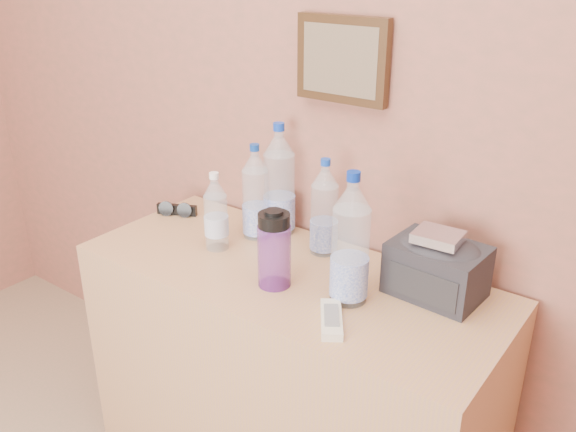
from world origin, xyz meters
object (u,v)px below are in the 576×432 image
object	(u,v)px
ac_remote	(331,319)
pet_large_a	(279,185)
dresser	(288,381)
nalgene_bottle	(274,249)
pet_small	(216,216)
pet_large_b	(256,197)
foil_packet	(438,237)
sunglasses	(177,210)
toiletry_bag	(437,267)
pet_large_d	(350,246)
pet_large_c	(324,212)

from	to	relation	value
ac_remote	pet_large_a	bearing A→B (deg)	-163.75
dresser	nalgene_bottle	size ratio (longest dim) A/B	5.65
pet_small	dresser	bearing A→B (deg)	1.43
pet_large_b	foil_packet	size ratio (longest dim) A/B	2.59
sunglasses	toiletry_bag	distance (m)	0.98
dresser	pet_large_d	xyz separation A→B (m)	(0.23, -0.03, 0.57)
sunglasses	foil_packet	world-z (taller)	foil_packet
pet_large_c	nalgene_bottle	bearing A→B (deg)	-89.72
pet_large_c	pet_small	distance (m)	0.34
toiletry_bag	pet_large_a	bearing A→B (deg)	177.08
dresser	pet_small	world-z (taller)	pet_small
dresser	pet_large_a	distance (m)	0.64
sunglasses	foil_packet	distance (m)	0.99
pet_large_d	sunglasses	bearing A→B (deg)	170.83
pet_large_b	pet_large_c	bearing A→B (deg)	8.24
ac_remote	foil_packet	size ratio (longest dim) A/B	1.36
pet_large_a	pet_large_d	xyz separation A→B (m)	(0.42, -0.24, -0.00)
nalgene_bottle	dresser	bearing A→B (deg)	100.09
pet_large_d	pet_small	distance (m)	0.51
pet_large_b	sunglasses	xyz separation A→B (m)	(-0.34, -0.03, -0.12)
toiletry_bag	foil_packet	distance (m)	0.10
dresser	pet_large_a	bearing A→B (deg)	132.23
pet_large_c	sunglasses	xyz separation A→B (m)	(-0.59, -0.07, -0.12)
foil_packet	pet_large_d	bearing A→B (deg)	-139.20
pet_small	ac_remote	distance (m)	0.56
nalgene_bottle	ac_remote	distance (m)	0.27
pet_large_b	sunglasses	size ratio (longest dim) A/B	2.16
pet_large_b	toiletry_bag	distance (m)	0.64
sunglasses	foil_packet	bearing A→B (deg)	-23.88
toiletry_bag	dresser	bearing A→B (deg)	-157.10
pet_large_a	pet_large_c	bearing A→B (deg)	-10.30
nalgene_bottle	sunglasses	xyz separation A→B (m)	(-0.59, 0.19, -0.09)
dresser	pet_large_b	xyz separation A→B (m)	(-0.23, 0.14, 0.55)
dresser	sunglasses	world-z (taller)	sunglasses
sunglasses	pet_large_c	bearing A→B (deg)	-18.51
foil_packet	ac_remote	bearing A→B (deg)	-118.50
pet_large_a	foil_packet	size ratio (longest dim) A/B	3.08
ac_remote	foil_packet	bearing A→B (deg)	116.98
sunglasses	pet_small	bearing A→B (deg)	-45.46
dresser	sunglasses	bearing A→B (deg)	169.88
pet_large_d	pet_small	xyz separation A→B (m)	(-0.50, 0.02, -0.05)
pet_large_b	pet_large_d	size ratio (longest dim) A/B	0.86
pet_large_a	foil_packet	bearing A→B (deg)	-7.90
pet_large_a	sunglasses	world-z (taller)	pet_large_a
pet_large_c	sunglasses	size ratio (longest dim) A/B	2.10
pet_large_b	dresser	bearing A→B (deg)	-30.56
pet_large_d	pet_small	bearing A→B (deg)	177.72
pet_large_b	sunglasses	bearing A→B (deg)	-174.26
toiletry_bag	sunglasses	bearing A→B (deg)	-174.17
pet_large_b	pet_large_d	xyz separation A→B (m)	(0.46, -0.16, 0.02)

